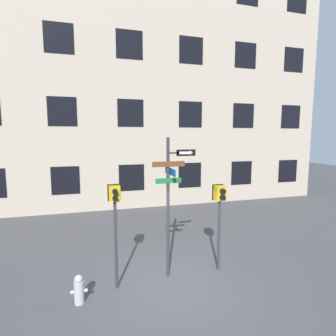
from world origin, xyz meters
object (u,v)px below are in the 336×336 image
Objects in this scene: pedestrian_signal_left at (115,209)px; fire_hydrant at (79,290)px; street_sign_pole at (170,195)px; pedestrian_signal_right at (220,204)px.

pedestrian_signal_left is 2.08m from fire_hydrant.
street_sign_pole is 1.55m from pedestrian_signal_right.
street_sign_pole is 1.54× the size of pedestrian_signal_right.
fire_hydrant is at bearing -166.03° from street_sign_pole.
pedestrian_signal_left is 3.88× the size of fire_hydrant.
street_sign_pole is 1.58m from pedestrian_signal_left.
pedestrian_signal_right is (3.06, 0.18, -0.12)m from pedestrian_signal_left.
pedestrian_signal_left is (-1.55, -0.21, -0.23)m from street_sign_pole.
pedestrian_signal_right is (1.52, -0.03, -0.34)m from street_sign_pole.
pedestrian_signal_left reaches higher than fire_hydrant.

